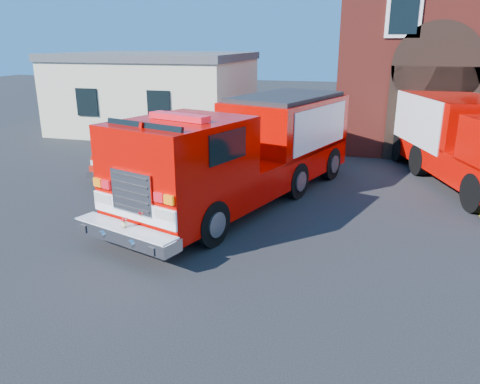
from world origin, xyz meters
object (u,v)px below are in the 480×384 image
(side_building, at_px, (157,91))
(secondary_truck, at_px, (467,138))
(fire_engine, at_px, (247,150))
(pickup_truck, at_px, (152,150))

(side_building, distance_m, secondary_truck, 16.97)
(fire_engine, xyz_separation_m, pickup_truck, (-4.60, 2.49, -0.82))
(side_building, height_order, secondary_truck, side_building)
(fire_engine, relative_size, secondary_truck, 1.12)
(fire_engine, bearing_deg, side_building, 127.03)
(side_building, bearing_deg, fire_engine, -52.97)
(side_building, xyz_separation_m, pickup_truck, (3.76, -8.60, -1.36))
(fire_engine, distance_m, pickup_truck, 5.29)
(pickup_truck, relative_size, secondary_truck, 0.58)
(fire_engine, bearing_deg, secondary_truck, 30.24)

